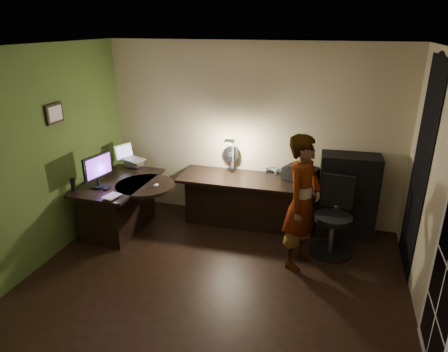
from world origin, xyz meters
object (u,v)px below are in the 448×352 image
(desk_right, at_px, (247,202))
(monitor, at_px, (97,175))
(office_chair, at_px, (333,218))
(person, at_px, (302,202))
(desk_left, at_px, (121,206))
(cabinet, at_px, (347,195))

(desk_right, distance_m, monitor, 2.20)
(office_chair, xyz_separation_m, person, (-0.39, -0.38, 0.34))
(desk_right, bearing_deg, monitor, -154.15)
(person, bearing_deg, office_chair, -26.41)
(desk_left, height_order, desk_right, desk_left)
(monitor, bearing_deg, person, 13.50)
(office_chair, height_order, person, person)
(monitor, bearing_deg, office_chair, 19.98)
(cabinet, bearing_deg, person, -123.24)
(cabinet, xyz_separation_m, monitor, (-3.34, -1.10, 0.36))
(office_chair, bearing_deg, monitor, -165.43)
(desk_right, bearing_deg, desk_left, -159.84)
(desk_left, height_order, office_chair, office_chair)
(monitor, height_order, office_chair, monitor)
(desk_left, xyz_separation_m, office_chair, (3.02, 0.22, 0.13))
(desk_left, relative_size, person, 0.79)
(desk_left, bearing_deg, cabinet, 15.03)
(desk_right, bearing_deg, person, -44.01)
(monitor, relative_size, office_chair, 0.49)
(desk_left, xyz_separation_m, cabinet, (3.19, 0.82, 0.22))
(person, bearing_deg, monitor, 111.82)
(desk_left, xyz_separation_m, person, (2.63, -0.16, 0.47))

